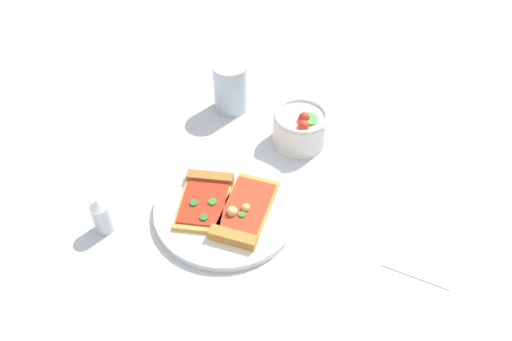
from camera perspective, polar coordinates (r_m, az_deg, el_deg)
The scene contains 8 objects.
ground_plane at distance 0.88m, azimuth -1.92°, elevation -3.53°, with size 2.40×2.40×0.00m, color silver.
plate at distance 0.86m, azimuth -3.40°, elevation -4.38°, with size 0.25×0.25×0.01m, color white.
pizza_slice_near at distance 0.86m, azimuth -5.82°, elevation -3.02°, with size 0.09×0.13×0.02m.
pizza_slice_far at distance 0.84m, azimuth -1.49°, elevation -5.00°, with size 0.11×0.16×0.02m.
salad_bowl at distance 0.97m, azimuth 5.11°, elevation 4.96°, with size 0.11×0.11×0.08m.
soda_glass at distance 1.04m, azimuth -2.92°, elevation 9.50°, with size 0.07×0.07×0.11m.
paper_napkin at distance 0.86m, azimuth 18.60°, elevation -8.74°, with size 0.11×0.11×0.00m, color white.
pepper_shaker at distance 0.85m, azimuth -17.27°, elevation -4.93°, with size 0.03×0.03×0.07m.
Camera 1 is at (0.08, -0.57, 0.67)m, focal length 34.84 mm.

